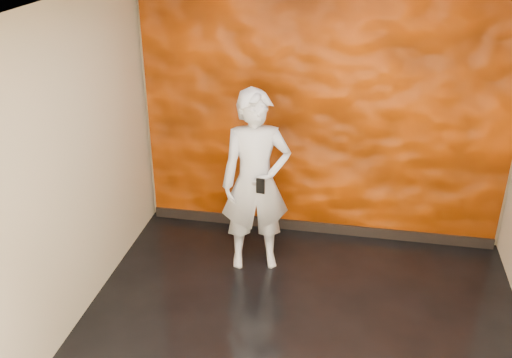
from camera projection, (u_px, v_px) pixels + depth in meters
name	position (u px, v px, depth m)	size (l,w,h in m)	color
room	(302.00, 204.00, 4.31)	(4.02, 4.02, 2.81)	black
feature_wall	(323.00, 118.00, 6.05)	(3.90, 0.06, 2.75)	#C84100
baseboard	(317.00, 227.00, 6.59)	(3.90, 0.04, 0.12)	black
man	(256.00, 182.00, 5.65)	(0.69, 0.45, 1.90)	#A9ADBA
phone	(260.00, 186.00, 5.34)	(0.08, 0.02, 0.15)	black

